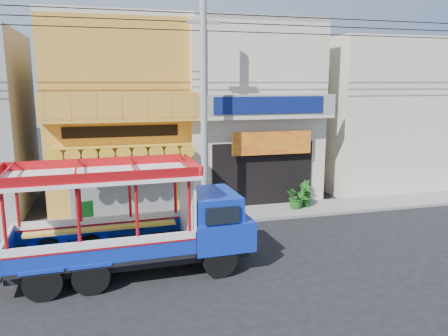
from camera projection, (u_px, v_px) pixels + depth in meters
name	position (u px, v px, depth m)	size (l,w,h in m)	color
ground	(256.00, 252.00, 14.30)	(90.00, 90.00, 0.00)	black
sidewalk	(225.00, 215.00, 18.08)	(30.00, 2.00, 0.12)	slate
shophouse_left	(119.00, 112.00, 20.06)	(6.00, 7.50, 8.24)	gold
shophouse_right	(243.00, 110.00, 21.57)	(6.00, 6.75, 8.24)	beige
party_pilaster	(196.00, 119.00, 17.88)	(0.35, 0.30, 8.00)	beige
filler_building_right	(367.00, 114.00, 23.43)	(6.00, 6.00, 7.60)	beige
utility_pole	(208.00, 94.00, 16.25)	(28.00, 0.26, 9.00)	gray
songthaew_truck	(148.00, 220.00, 12.50)	(7.09, 2.59, 3.27)	black
green_sign	(85.00, 216.00, 16.32)	(0.63, 0.47, 0.99)	black
potted_plant_a	(296.00, 196.00, 18.79)	(0.95, 0.82, 1.06)	#1B5518
potted_plant_b	(306.00, 196.00, 19.08)	(0.53, 0.42, 0.96)	#1B5518
potted_plant_c	(304.00, 191.00, 19.61)	(0.60, 0.60, 1.07)	#1B5518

